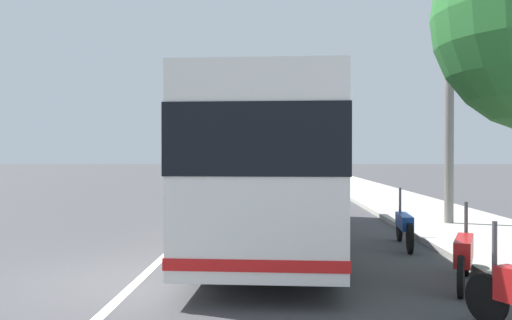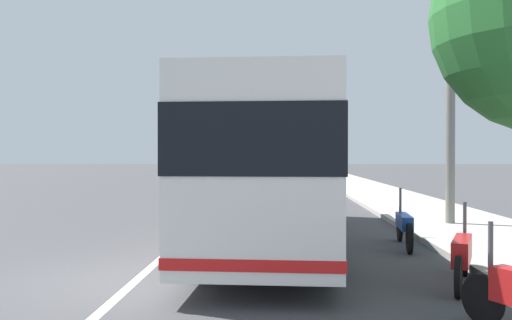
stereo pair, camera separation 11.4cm
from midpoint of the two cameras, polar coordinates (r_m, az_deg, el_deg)
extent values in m
plane|color=#424244|center=(9.51, -11.64, -11.83)|extent=(220.00, 220.00, 0.00)
cube|color=#B2ADA3|center=(19.80, 17.38, -5.17)|extent=(110.00, 3.60, 0.14)
cube|color=silver|center=(19.25, -4.46, -5.50)|extent=(110.00, 0.16, 0.01)
cube|color=silver|center=(13.03, 2.25, -0.38)|extent=(11.77, 2.99, 2.95)
cube|color=black|center=(13.03, 2.25, 1.45)|extent=(11.81, 3.03, 0.97)
cube|color=red|center=(13.11, 2.24, -5.74)|extent=(11.80, 3.02, 0.16)
cylinder|color=black|center=(16.91, -0.90, -4.66)|extent=(1.01, 0.35, 1.00)
cylinder|color=black|center=(16.83, 6.65, -4.69)|extent=(1.01, 0.35, 1.00)
cylinder|color=black|center=(9.57, -5.58, -8.69)|extent=(1.01, 0.35, 1.00)
cylinder|color=black|center=(9.42, 7.95, -8.84)|extent=(1.01, 0.35, 1.00)
cylinder|color=black|center=(7.45, 22.47, -12.97)|extent=(0.57, 0.35, 0.60)
cylinder|color=#4C4C51|center=(7.26, 23.17, -8.50)|extent=(0.06, 0.06, 0.70)
cylinder|color=black|center=(10.22, 20.79, -9.27)|extent=(0.59, 0.29, 0.60)
cylinder|color=black|center=(8.62, 20.24, -11.10)|extent=(0.59, 0.29, 0.60)
cube|color=red|center=(9.38, 20.55, -8.60)|extent=(1.22, 0.67, 0.39)
cylinder|color=#4C4C51|center=(10.01, 20.77, -6.00)|extent=(0.06, 0.06, 0.70)
cylinder|color=black|center=(13.69, 14.63, -6.68)|extent=(0.64, 0.14, 0.63)
cylinder|color=black|center=(12.02, 15.61, -7.70)|extent=(0.64, 0.14, 0.63)
cube|color=#1947A5|center=(12.82, 15.09, -6.05)|extent=(1.30, 0.36, 0.30)
cylinder|color=#4C4C51|center=(13.50, 14.70, -4.23)|extent=(0.06, 0.06, 0.70)
cube|color=red|center=(36.73, 2.60, -1.69)|extent=(4.42, 1.98, 0.82)
cube|color=black|center=(36.66, 2.61, -0.69)|extent=(2.20, 1.73, 0.46)
cylinder|color=black|center=(38.13, 1.27, -2.02)|extent=(0.65, 0.25, 0.64)
cylinder|color=black|center=(38.22, 3.68, -2.01)|extent=(0.65, 0.25, 0.64)
cylinder|color=black|center=(35.27, 1.42, -2.23)|extent=(0.65, 0.25, 0.64)
cylinder|color=black|center=(35.37, 4.03, -2.22)|extent=(0.65, 0.25, 0.64)
cube|color=navy|center=(44.53, 2.96, -1.33)|extent=(3.96, 1.81, 0.77)
cube|color=black|center=(44.23, 2.97, -0.52)|extent=(2.18, 1.64, 0.51)
cylinder|color=black|center=(45.82, 1.92, -1.58)|extent=(0.64, 0.23, 0.64)
cylinder|color=black|center=(45.86, 3.91, -1.58)|extent=(0.64, 0.23, 0.64)
cylinder|color=black|center=(43.22, 1.96, -1.71)|extent=(0.64, 0.23, 0.64)
cylinder|color=black|center=(43.27, 4.06, -1.71)|extent=(0.64, 0.23, 0.64)
cube|color=gold|center=(35.96, -5.57, -1.80)|extent=(4.38, 1.85, 0.75)
cube|color=black|center=(35.84, -5.59, -0.81)|extent=(2.12, 1.68, 0.50)
cylinder|color=black|center=(34.44, -4.51, -2.30)|extent=(0.64, 0.23, 0.64)
cylinder|color=black|center=(34.66, -7.21, -2.28)|extent=(0.64, 0.23, 0.64)
cylinder|color=black|center=(37.31, -4.04, -2.08)|extent=(0.64, 0.23, 0.64)
cylinder|color=black|center=(37.50, -6.54, -2.07)|extent=(0.64, 0.23, 0.64)
cube|color=black|center=(56.56, -2.05, -0.96)|extent=(4.28, 1.99, 0.71)
cube|color=black|center=(56.64, -2.05, -0.32)|extent=(2.09, 1.75, 0.56)
cylinder|color=black|center=(55.16, -1.24, -1.22)|extent=(0.65, 0.25, 0.64)
cylinder|color=black|center=(55.21, -2.96, -1.22)|extent=(0.65, 0.25, 0.64)
cylinder|color=black|center=(57.94, -1.19, -1.13)|extent=(0.65, 0.25, 0.64)
cylinder|color=black|center=(57.99, -2.82, -1.13)|extent=(0.65, 0.25, 0.64)
cylinder|color=slate|center=(16.48, 19.36, 6.12)|extent=(0.25, 0.25, 7.29)
camera|label=1|loc=(0.06, -89.76, 0.00)|focal=39.33mm
camera|label=2|loc=(0.06, 90.24, 0.00)|focal=39.33mm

